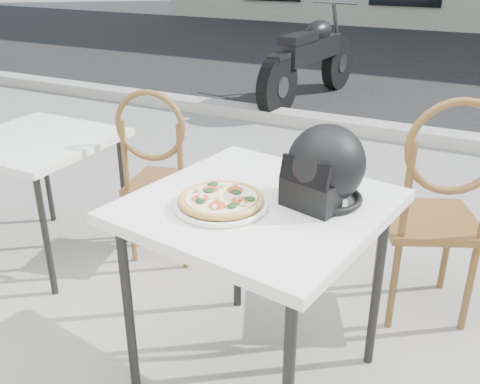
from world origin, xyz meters
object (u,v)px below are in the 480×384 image
at_px(plate, 221,205).
at_px(cafe_table_main, 258,219).
at_px(pizza, 221,199).
at_px(cafe_table_side, 37,149).
at_px(helmet, 324,169).
at_px(cafe_chair_side, 160,167).
at_px(cafe_chair_main, 438,201).
at_px(motorcycle, 311,60).

bearing_deg(plate, cafe_table_main, 47.62).
xyz_separation_m(plate, pizza, (0.00, 0.00, 0.02)).
distance_m(plate, cafe_table_side, 1.51).
bearing_deg(helmet, cafe_table_main, -137.58).
bearing_deg(cafe_chair_side, cafe_chair_main, 170.58).
bearing_deg(cafe_table_side, plate, -18.87).
xyz_separation_m(pizza, cafe_chair_side, (-0.79, 0.74, -0.28)).
bearing_deg(cafe_chair_main, plate, 28.42).
relative_size(cafe_table_main, cafe_table_side, 1.30).
bearing_deg(plate, cafe_table_side, 161.13).
bearing_deg(plate, helmet, 34.45).
bearing_deg(cafe_chair_side, plate, 123.56).
bearing_deg(cafe_chair_main, cafe_chair_side, -19.91).
distance_m(pizza, cafe_chair_main, 1.09).
bearing_deg(helmet, motorcycle, 126.11).
xyz_separation_m(cafe_chair_side, motorcycle, (-0.46, 3.76, -0.08)).
bearing_deg(pizza, cafe_table_side, 161.14).
bearing_deg(cafe_table_main, pizza, -132.40).
distance_m(plate, pizza, 0.02).
distance_m(helmet, cafe_chair_side, 1.28).
xyz_separation_m(cafe_chair_main, cafe_chair_side, (-1.44, -0.10, -0.06)).
bearing_deg(pizza, helmet, 34.43).
distance_m(plate, cafe_chair_side, 1.12).
bearing_deg(cafe_table_main, cafe_table_side, 166.02).
bearing_deg(helmet, pizza, -129.38).
xyz_separation_m(plate, cafe_table_side, (-1.42, 0.48, -0.17)).
bearing_deg(cafe_table_side, motorcycle, 87.63).
height_order(plate, cafe_chair_side, cafe_chair_side).
relative_size(cafe_chair_main, motorcycle, 0.51).
distance_m(pizza, cafe_chair_side, 1.12).
relative_size(pizza, cafe_chair_main, 0.31).
height_order(helmet, cafe_table_side, helmet).
xyz_separation_m(pizza, cafe_chair_main, (0.65, 0.84, -0.23)).
bearing_deg(helmet, plate, -129.36).
height_order(pizza, cafe_table_side, pizza).
height_order(pizza, motorcycle, motorcycle).
bearing_deg(cafe_chair_main, pizza, 28.42).
distance_m(cafe_table_main, cafe_chair_main, 0.93).
height_order(plate, helmet, helmet).
xyz_separation_m(pizza, cafe_table_side, (-1.42, 0.48, -0.20)).
distance_m(cafe_table_side, motorcycle, 4.03).
height_order(cafe_table_main, cafe_table_side, cafe_table_main).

